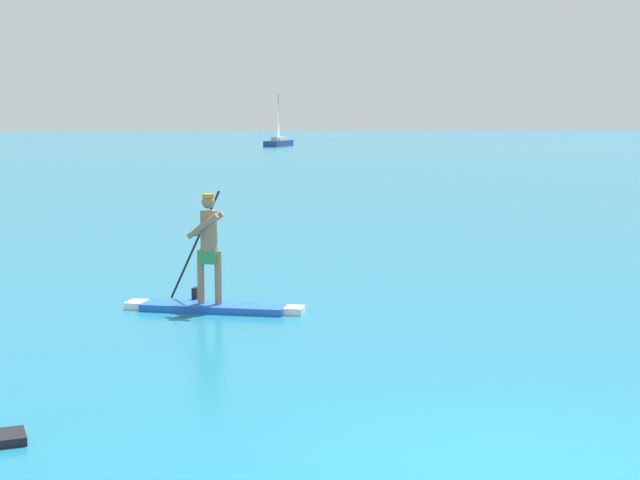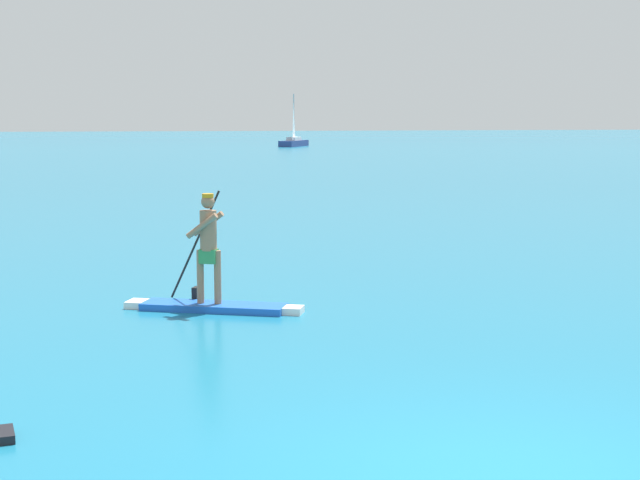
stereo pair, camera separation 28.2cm
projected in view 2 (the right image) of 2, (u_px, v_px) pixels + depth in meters
paddleboarder_mid_center at (211, 282)px, 14.76m from camera, size 2.71×1.57×1.88m
sailboat_right_horizon at (294, 140)px, 102.01m from camera, size 4.47×6.27×5.61m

